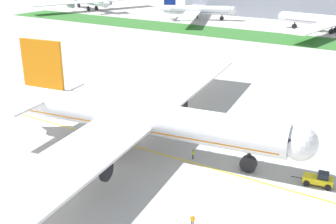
# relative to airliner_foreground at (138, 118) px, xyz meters

# --- Properties ---
(ground_plane) EXTENTS (600.00, 600.00, 0.00)m
(ground_plane) POSITION_rel_airliner_foreground_xyz_m (-2.82, 3.09, -6.18)
(ground_plane) COLOR #ADAAA5
(ground_plane) RESTS_ON ground
(apron_taxi_line) EXTENTS (280.00, 0.36, 0.01)m
(apron_taxi_line) POSITION_rel_airliner_foreground_xyz_m (-2.82, 0.71, -6.17)
(apron_taxi_line) COLOR yellow
(apron_taxi_line) RESTS_ON ground
(grass_median_strip) EXTENTS (320.00, 24.00, 0.10)m
(grass_median_strip) POSITION_rel_airliner_foreground_xyz_m (-2.82, 115.37, -6.13)
(grass_median_strip) COLOR #2D6628
(grass_median_strip) RESTS_ON ground
(airliner_foreground) EXTENTS (58.85, 94.85, 18.19)m
(airliner_foreground) POSITION_rel_airliner_foreground_xyz_m (0.00, 0.00, 0.00)
(airliner_foreground) COLOR white
(airliner_foreground) RESTS_ON ground
(pushback_tug) EXTENTS (6.23, 2.83, 2.23)m
(pushback_tug) POSITION_rel_airliner_foreground_xyz_m (30.07, 4.49, -5.16)
(pushback_tug) COLOR yellow
(pushback_tug) RESTS_ON ground
(ground_crew_wingwalker_port) EXTENTS (0.48, 0.51, 1.72)m
(ground_crew_wingwalker_port) POSITION_rel_airliner_foreground_xyz_m (9.82, 1.99, -5.13)
(ground_crew_wingwalker_port) COLOR black
(ground_crew_wingwalker_port) RESTS_ON ground
(ground_crew_marshaller_front) EXTENTS (0.59, 0.29, 1.70)m
(ground_crew_marshaller_front) POSITION_rel_airliner_foreground_xyz_m (18.91, -14.60, -5.15)
(ground_crew_marshaller_front) COLOR black
(ground_crew_marshaller_front) RESTS_ON ground
(parked_airliner_far_left) EXTENTS (47.38, 76.37, 16.66)m
(parked_airliner_far_left) POSITION_rel_airliner_foreground_xyz_m (-140.22, 143.51, -0.53)
(parked_airliner_far_left) COLOR white
(parked_airliner_far_left) RESTS_ON ground
(parked_airliner_far_centre) EXTENTS (40.04, 64.40, 14.46)m
(parked_airliner_far_centre) POSITION_rel_airliner_foreground_xyz_m (-66.58, 143.04, -1.27)
(parked_airliner_far_centre) COLOR white
(parked_airliner_far_centre) RESTS_ON ground
(parked_airliner_far_right) EXTENTS (47.36, 76.17, 14.88)m
(parked_airliner_far_right) POSITION_rel_airliner_foreground_xyz_m (1.38, 140.16, -1.13)
(parked_airliner_far_right) COLOR white
(parked_airliner_far_right) RESTS_ON ground
(terminal_building) EXTENTS (115.55, 20.00, 18.00)m
(terminal_building) POSITION_rel_airliner_foreground_xyz_m (-28.62, 176.31, 2.82)
(terminal_building) COLOR gray
(terminal_building) RESTS_ON ground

